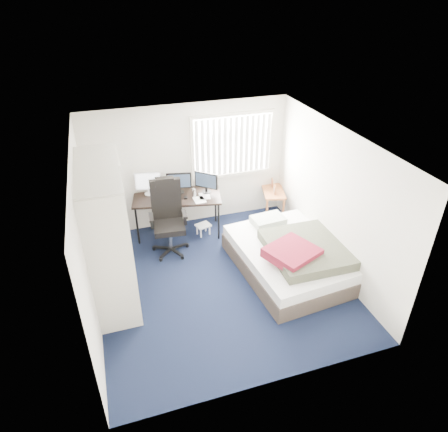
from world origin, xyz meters
name	(u,v)px	position (x,y,z in m)	size (l,w,h in m)	color
ground	(221,281)	(0.00, 0.00, 0.00)	(4.20, 4.20, 0.00)	black
room_shell	(220,204)	(0.00, 0.00, 1.51)	(4.20, 4.20, 4.20)	silver
window_assembly	(233,145)	(0.90, 2.04, 1.60)	(1.72, 0.09, 1.32)	white
closet	(107,222)	(-1.67, 0.27, 1.35)	(0.64, 1.84, 2.22)	beige
desk	(177,194)	(-0.34, 1.75, 0.85)	(1.80, 1.10, 1.29)	black
office_chair	(169,224)	(-0.63, 1.20, 0.55)	(0.73, 0.73, 1.42)	black
footstool	(203,227)	(0.10, 1.49, 0.17)	(0.33, 0.29, 0.23)	white
nightstand	(273,192)	(1.75, 1.85, 0.52)	(0.63, 0.93, 0.77)	brown
bed	(291,256)	(1.27, -0.09, 0.30)	(1.84, 2.34, 0.72)	#3F342D
pine_box	(119,281)	(-1.65, 0.35, 0.15)	(0.40, 0.30, 0.30)	#AB7955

